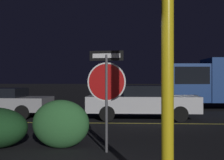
{
  "coord_description": "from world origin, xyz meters",
  "views": [
    {
      "loc": [
        1.05,
        -4.66,
        1.59
      ],
      "look_at": [
        0.49,
        5.04,
        1.6
      ],
      "focal_mm": 50.0,
      "sensor_mm": 36.0,
      "label": 1
    }
  ],
  "objects_px": {
    "stop_sign": "(106,82)",
    "yellow_pole_right": "(168,67)",
    "passing_car_2": "(143,102)",
    "hedge_bush_2": "(61,124)",
    "delivery_truck": "(216,81)",
    "passing_car_1": "(1,102)"
  },
  "relations": [
    {
      "from": "yellow_pole_right",
      "to": "passing_car_1",
      "type": "bearing_deg",
      "value": 124.15
    },
    {
      "from": "hedge_bush_2",
      "to": "stop_sign",
      "type": "bearing_deg",
      "value": -18.13
    },
    {
      "from": "stop_sign",
      "to": "passing_car_2",
      "type": "bearing_deg",
      "value": 86.95
    },
    {
      "from": "hedge_bush_2",
      "to": "passing_car_2",
      "type": "relative_size",
      "value": 0.29
    },
    {
      "from": "yellow_pole_right",
      "to": "delivery_truck",
      "type": "distance_m",
      "value": 14.1
    },
    {
      "from": "yellow_pole_right",
      "to": "hedge_bush_2",
      "type": "bearing_deg",
      "value": 125.14
    },
    {
      "from": "stop_sign",
      "to": "yellow_pole_right",
      "type": "xyz_separation_m",
      "value": [
        1.02,
        -2.66,
        0.22
      ]
    },
    {
      "from": "stop_sign",
      "to": "hedge_bush_2",
      "type": "height_order",
      "value": "stop_sign"
    },
    {
      "from": "yellow_pole_right",
      "to": "passing_car_2",
      "type": "distance_m",
      "value": 8.8
    },
    {
      "from": "hedge_bush_2",
      "to": "passing_car_1",
      "type": "distance_m",
      "value": 7.14
    },
    {
      "from": "stop_sign",
      "to": "hedge_bush_2",
      "type": "distance_m",
      "value": 1.52
    },
    {
      "from": "delivery_truck",
      "to": "stop_sign",
      "type": "bearing_deg",
      "value": 149.89
    },
    {
      "from": "yellow_pole_right",
      "to": "passing_car_2",
      "type": "bearing_deg",
      "value": 89.75
    },
    {
      "from": "passing_car_2",
      "to": "yellow_pole_right",
      "type": "bearing_deg",
      "value": 179.45
    },
    {
      "from": "passing_car_2",
      "to": "delivery_truck",
      "type": "xyz_separation_m",
      "value": [
        4.24,
        4.7,
        0.85
      ]
    },
    {
      "from": "hedge_bush_2",
      "to": "passing_car_2",
      "type": "height_order",
      "value": "passing_car_2"
    },
    {
      "from": "passing_car_2",
      "to": "delivery_truck",
      "type": "height_order",
      "value": "delivery_truck"
    },
    {
      "from": "hedge_bush_2",
      "to": "passing_car_2",
      "type": "xyz_separation_m",
      "value": [
        2.16,
        5.72,
        0.14
      ]
    },
    {
      "from": "stop_sign",
      "to": "delivery_truck",
      "type": "bearing_deg",
      "value": 70.64
    },
    {
      "from": "yellow_pole_right",
      "to": "hedge_bush_2",
      "type": "distance_m",
      "value": 3.88
    },
    {
      "from": "hedge_bush_2",
      "to": "passing_car_1",
      "type": "relative_size",
      "value": 0.31
    },
    {
      "from": "delivery_truck",
      "to": "hedge_bush_2",
      "type": "bearing_deg",
      "value": 144.5
    }
  ]
}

